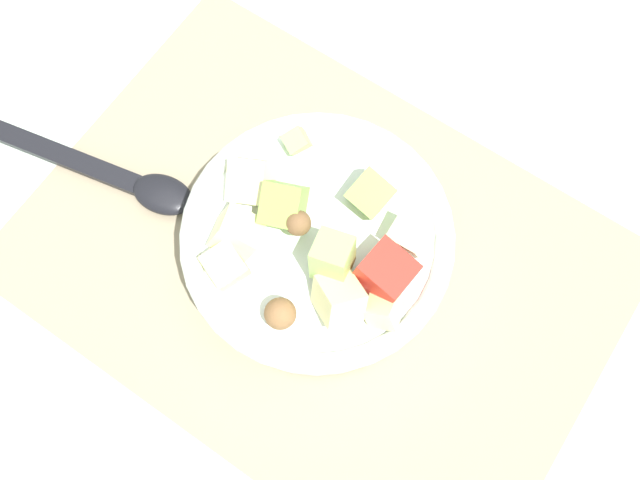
# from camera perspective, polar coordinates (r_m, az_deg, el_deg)

# --- Properties ---
(ground_plane) EXTENTS (2.40, 2.40, 0.00)m
(ground_plane) POSITION_cam_1_polar(r_m,az_deg,el_deg) (0.60, -0.20, -1.81)
(ground_plane) COLOR silver
(placemat) EXTENTS (0.50, 0.35, 0.01)m
(placemat) POSITION_cam_1_polar(r_m,az_deg,el_deg) (0.60, -0.20, -1.73)
(placemat) COLOR gray
(placemat) RESTS_ON ground_plane
(salad_bowl) EXTENTS (0.21, 0.21, 0.11)m
(salad_bowl) POSITION_cam_1_polar(r_m,az_deg,el_deg) (0.56, -0.05, -0.38)
(salad_bowl) COLOR white
(salad_bowl) RESTS_ON placemat
(serving_spoon) EXTENTS (0.23, 0.07, 0.01)m
(serving_spoon) POSITION_cam_1_polar(r_m,az_deg,el_deg) (0.65, -16.73, 5.16)
(serving_spoon) COLOR black
(serving_spoon) RESTS_ON placemat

